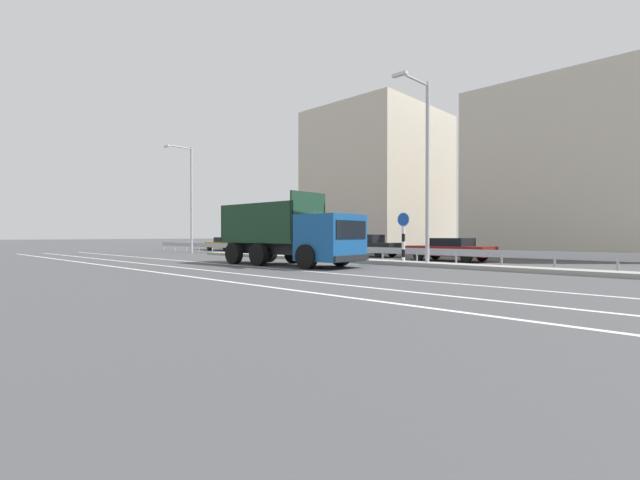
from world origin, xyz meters
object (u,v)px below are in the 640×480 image
object	(u,v)px
median_road_sign	(403,238)
parked_car_2	(309,244)
street_lamp_0	(189,194)
parked_car_4	(450,249)
dump_truck	(302,239)
parked_car_1	(261,243)
street_lamp_1	(425,163)
parked_car_0	(226,244)
parked_car_3	(369,246)

from	to	relation	value
median_road_sign	parked_car_2	bearing A→B (deg)	156.64
street_lamp_0	parked_car_4	xyz separation A→B (m)	(19.93, 4.76, -4.07)
dump_truck	parked_car_1	size ratio (longest dim) A/B	1.97
street_lamp_1	parked_car_2	size ratio (longest dim) A/B	1.83
parked_car_0	parked_car_1	world-z (taller)	parked_car_1
parked_car_2	parked_car_3	size ratio (longest dim) A/B	1.10
median_road_sign	parked_car_1	bearing A→B (deg)	163.30
street_lamp_0	street_lamp_1	xyz separation A→B (m)	(21.07, 0.08, 0.00)
dump_truck	parked_car_1	world-z (taller)	dump_truck
parked_car_0	parked_car_4	bearing A→B (deg)	-92.54
street_lamp_0	parked_car_2	bearing A→B (deg)	31.52
street_lamp_0	parked_car_1	distance (m)	7.11
street_lamp_0	parked_car_4	distance (m)	20.89
street_lamp_1	parked_car_3	distance (m)	9.88
parked_car_0	parked_car_2	bearing A→B (deg)	-91.15
street_lamp_0	parked_car_4	size ratio (longest dim) A/B	1.81
parked_car_3	parked_car_4	distance (m)	6.20
parked_car_1	parked_car_3	world-z (taller)	parked_car_1
parked_car_2	parked_car_4	distance (m)	11.58
parked_car_1	parked_car_3	distance (m)	11.49
median_road_sign	street_lamp_1	world-z (taller)	street_lamp_1
median_road_sign	street_lamp_1	xyz separation A→B (m)	(1.21, -0.08, 3.43)
median_road_sign	parked_car_4	bearing A→B (deg)	89.11
dump_truck	median_road_sign	bearing A→B (deg)	139.16
parked_car_2	parked_car_4	xyz separation A→B (m)	(11.57, -0.36, -0.09)
parked_car_2	parked_car_3	world-z (taller)	parked_car_3
street_lamp_0	parked_car_0	bearing A→B (deg)	115.61
street_lamp_0	parked_car_2	size ratio (longest dim) A/B	1.84
parked_car_1	parked_car_4	size ratio (longest dim) A/B	0.84
parked_car_3	parked_car_4	xyz separation A→B (m)	(6.16, -0.66, -0.08)
dump_truck	parked_car_1	distance (m)	17.22
dump_truck	parked_car_0	world-z (taller)	dump_truck
median_road_sign	street_lamp_0	size ratio (longest dim) A/B	0.30
parked_car_0	parked_car_2	size ratio (longest dim) A/B	0.88
parked_car_2	parked_car_0	bearing A→B (deg)	89.91
parked_car_3	parked_car_1	bearing A→B (deg)	-94.94
parked_car_4	parked_car_3	bearing A→B (deg)	85.93
street_lamp_0	parked_car_2	world-z (taller)	street_lamp_0
street_lamp_0	parked_car_1	world-z (taller)	street_lamp_0
parked_car_0	parked_car_1	size ratio (longest dim) A/B	1.03
dump_truck	street_lamp_0	size ratio (longest dim) A/B	0.91
parked_car_0	street_lamp_1	bearing A→B (deg)	-103.79
dump_truck	parked_car_4	distance (m)	9.01
parked_car_0	parked_car_3	distance (m)	16.15
parked_car_4	parked_car_1	bearing A→B (deg)	89.84
dump_truck	parked_car_4	bearing A→B (deg)	157.07
median_road_sign	parked_car_1	distance (m)	18.36
parked_car_0	parked_car_4	world-z (taller)	parked_car_4
street_lamp_1	parked_car_2	xyz separation A→B (m)	(-12.71, 5.04, -3.98)
median_road_sign	parked_car_1	xyz separation A→B (m)	(-17.58, 5.27, -0.54)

